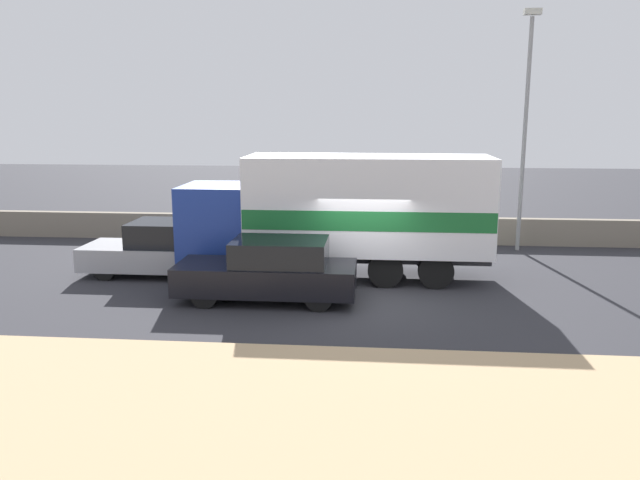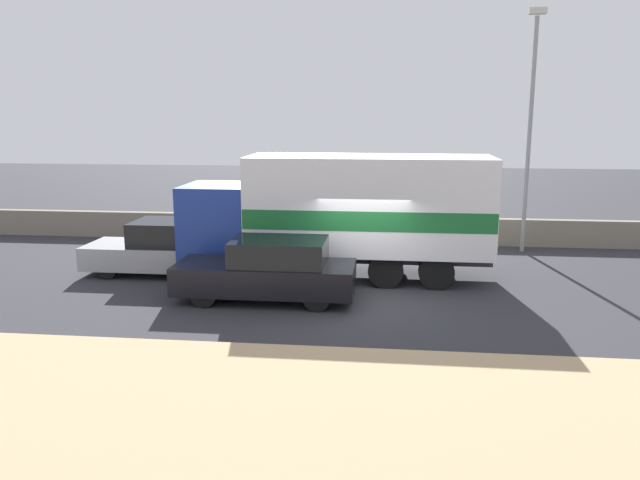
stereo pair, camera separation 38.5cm
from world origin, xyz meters
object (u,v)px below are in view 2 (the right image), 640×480
at_px(car_hatchback, 269,270).
at_px(car_sedan_second, 167,248).
at_px(street_lamp, 531,117).
at_px(box_truck, 346,211).

height_order(car_hatchback, car_sedan_second, car_sedan_second).
bearing_deg(street_lamp, box_truck, -144.31).
bearing_deg(car_sedan_second, street_lamp, -158.67).
bearing_deg(car_hatchback, car_sedan_second, -33.06).
relative_size(box_truck, car_sedan_second, 1.95).
distance_m(street_lamp, car_hatchback, 10.90).
distance_m(street_lamp, car_sedan_second, 12.68).
bearing_deg(street_lamp, car_sedan_second, -158.67).
xyz_separation_m(box_truck, car_hatchback, (-1.79, -2.49, -1.18)).
xyz_separation_m(street_lamp, box_truck, (-5.89, -4.23, -2.64)).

